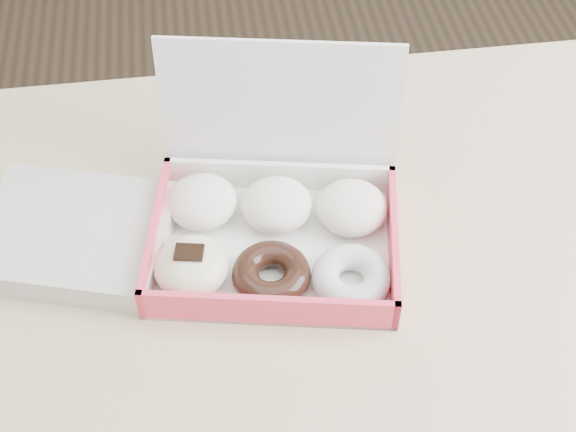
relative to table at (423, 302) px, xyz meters
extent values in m
cube|color=tan|center=(0.00, 0.00, 0.06)|extent=(1.20, 0.80, 0.04)
cylinder|color=tan|center=(-0.55, 0.35, -0.32)|extent=(0.05, 0.05, 0.71)
cube|color=white|center=(-0.18, 0.04, 0.08)|extent=(0.33, 0.26, 0.01)
cube|color=#FF3F5A|center=(-0.20, -0.06, 0.10)|extent=(0.29, 0.06, 0.05)
cube|color=white|center=(-0.16, 0.14, 0.10)|extent=(0.29, 0.06, 0.05)
cube|color=#FF3F5A|center=(-0.32, 0.07, 0.10)|extent=(0.05, 0.21, 0.05)
cube|color=#FF3F5A|center=(-0.05, 0.02, 0.10)|extent=(0.05, 0.21, 0.05)
cube|color=white|center=(-0.16, 0.17, 0.18)|extent=(0.29, 0.08, 0.21)
ellipsoid|color=white|center=(-0.26, 0.11, 0.11)|extent=(0.10, 0.10, 0.05)
ellipsoid|color=white|center=(-0.17, 0.09, 0.11)|extent=(0.10, 0.10, 0.05)
ellipsoid|color=white|center=(-0.08, 0.08, 0.11)|extent=(0.10, 0.10, 0.05)
ellipsoid|color=beige|center=(-0.28, 0.01, 0.11)|extent=(0.10, 0.10, 0.05)
cube|color=black|center=(-0.28, 0.01, 0.14)|extent=(0.04, 0.03, 0.00)
torus|color=black|center=(-0.19, -0.01, 0.10)|extent=(0.11, 0.11, 0.03)
torus|color=silver|center=(-0.10, -0.02, 0.10)|extent=(0.11, 0.11, 0.03)
cube|color=silver|center=(-0.42, 0.09, 0.10)|extent=(0.26, 0.23, 0.04)
camera|label=1|loc=(-0.25, -0.56, 0.84)|focal=50.00mm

